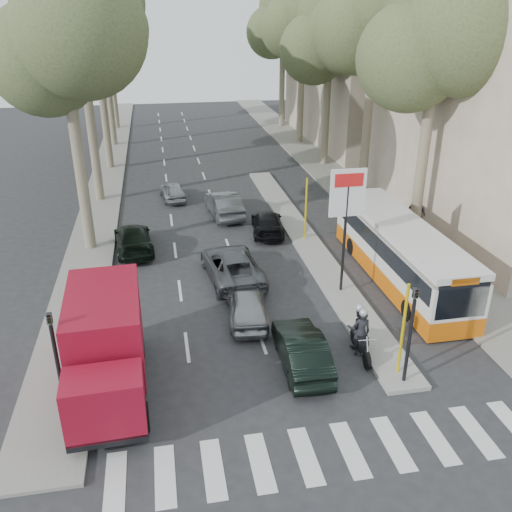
% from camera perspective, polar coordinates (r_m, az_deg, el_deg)
% --- Properties ---
extents(ground, '(120.00, 120.00, 0.00)m').
position_cam_1_polar(ground, '(19.31, 4.39, -11.67)').
color(ground, '#28282B').
rests_on(ground, ground).
extents(sidewalk_right, '(3.20, 70.00, 0.12)m').
position_cam_1_polar(sidewalk_right, '(43.52, 7.12, 9.26)').
color(sidewalk_right, gray).
rests_on(sidewalk_right, ground).
extents(median_left, '(2.40, 64.00, 0.12)m').
position_cam_1_polar(median_left, '(44.63, -15.18, 8.98)').
color(median_left, gray).
rests_on(median_left, ground).
extents(traffic_island, '(1.50, 26.00, 0.16)m').
position_cam_1_polar(traffic_island, '(29.34, 5.14, 1.76)').
color(traffic_island, gray).
rests_on(traffic_island, ground).
extents(building_far, '(11.00, 20.00, 16.00)m').
position_cam_1_polar(building_far, '(52.95, 12.16, 20.36)').
color(building_far, '#B7A88E').
rests_on(building_far, ground).
extents(billboard, '(1.50, 12.10, 5.60)m').
position_cam_1_polar(billboard, '(22.71, 9.47, 4.42)').
color(billboard, yellow).
rests_on(billboard, ground).
extents(traffic_light_island, '(0.16, 0.41, 3.60)m').
position_cam_1_polar(traffic_light_island, '(17.84, 16.11, -6.47)').
color(traffic_light_island, black).
rests_on(traffic_light_island, ground).
extents(traffic_light_left, '(0.16, 0.41, 3.60)m').
position_cam_1_polar(traffic_light_left, '(16.93, -20.45, -8.94)').
color(traffic_light_left, black).
rests_on(traffic_light_left, ground).
extents(tree_l_a, '(7.40, 7.20, 14.10)m').
position_cam_1_polar(tree_l_a, '(27.38, -19.47, 21.16)').
color(tree_l_a, '#6B604C').
rests_on(tree_l_a, ground).
extents(tree_l_b, '(7.40, 7.20, 14.88)m').
position_cam_1_polar(tree_l_b, '(35.32, -18.05, 22.95)').
color(tree_l_b, '#6B604C').
rests_on(tree_l_b, ground).
extents(tree_l_c, '(7.40, 7.20, 13.71)m').
position_cam_1_polar(tree_l_c, '(43.28, -16.40, 21.85)').
color(tree_l_c, '#6B604C').
rests_on(tree_l_c, ground).
extents(tree_l_d, '(7.40, 7.20, 15.66)m').
position_cam_1_polar(tree_l_d, '(51.25, -16.02, 24.11)').
color(tree_l_d, '#6B604C').
rests_on(tree_l_d, ground).
extents(tree_l_e, '(7.40, 7.20, 14.49)m').
position_cam_1_polar(tree_l_e, '(59.24, -15.40, 23.11)').
color(tree_l_e, '#6B604C').
rests_on(tree_l_e, ground).
extents(tree_r_a, '(7.40, 7.20, 14.10)m').
position_cam_1_polar(tree_r_a, '(28.48, 18.84, 21.33)').
color(tree_r_a, '#6B604C').
rests_on(tree_r_a, ground).
extents(tree_r_b, '(7.40, 7.20, 15.27)m').
position_cam_1_polar(tree_r_b, '(35.76, 12.74, 24.05)').
color(tree_r_b, '#6B604C').
rests_on(tree_r_b, ground).
extents(tree_r_c, '(7.40, 7.20, 13.32)m').
position_cam_1_polar(tree_r_c, '(43.25, 7.95, 22.08)').
color(tree_r_c, '#6B604C').
rests_on(tree_r_c, ground).
extents(tree_r_d, '(7.40, 7.20, 14.88)m').
position_cam_1_polar(tree_r_d, '(50.91, 5.15, 24.09)').
color(tree_r_d, '#6B604C').
rests_on(tree_r_d, ground).
extents(tree_r_e, '(7.40, 7.20, 14.10)m').
position_cam_1_polar(tree_r_e, '(58.70, 2.99, 23.52)').
color(tree_r_e, '#6B604C').
rests_on(tree_r_e, ground).
extents(silver_hatchback, '(1.86, 3.91, 1.29)m').
position_cam_1_polar(silver_hatchback, '(21.65, -0.92, -5.21)').
color(silver_hatchback, '#9A9DA1').
rests_on(silver_hatchback, ground).
extents(dark_hatchback, '(1.51, 4.08, 1.33)m').
position_cam_1_polar(dark_hatchback, '(19.07, 4.82, -9.77)').
color(dark_hatchback, black).
rests_on(dark_hatchback, ground).
extents(queue_car_a, '(2.73, 5.14, 1.38)m').
position_cam_1_polar(queue_car_a, '(24.87, -2.54, -0.97)').
color(queue_car_a, '#4F5257').
rests_on(queue_car_a, ground).
extents(queue_car_b, '(2.18, 4.27, 1.19)m').
position_cam_1_polar(queue_car_b, '(30.05, 1.21, 3.48)').
color(queue_car_b, black).
rests_on(queue_car_b, ground).
extents(queue_car_c, '(1.81, 3.58, 1.17)m').
position_cam_1_polar(queue_car_c, '(35.98, -8.77, 6.77)').
color(queue_car_c, gray).
rests_on(queue_car_c, ground).
extents(queue_car_d, '(1.97, 4.57, 1.46)m').
position_cam_1_polar(queue_car_d, '(32.69, -3.37, 5.47)').
color(queue_car_d, '#4D5155').
rests_on(queue_car_d, ground).
extents(queue_car_e, '(2.26, 4.63, 1.30)m').
position_cam_1_polar(queue_car_e, '(28.49, -12.79, 1.76)').
color(queue_car_e, black).
rests_on(queue_car_e, ground).
extents(red_truck, '(2.50, 6.06, 3.19)m').
position_cam_1_polar(red_truck, '(18.03, -15.52, -9.02)').
color(red_truck, black).
rests_on(red_truck, ground).
extents(city_bus, '(2.36, 10.54, 2.77)m').
position_cam_1_polar(city_bus, '(25.25, 14.91, 0.52)').
color(city_bus, '#D05C0B').
rests_on(city_bus, ground).
extents(motorcycle, '(0.84, 2.26, 1.92)m').
position_cam_1_polar(motorcycle, '(19.94, 10.84, -7.77)').
color(motorcycle, black).
rests_on(motorcycle, ground).
extents(pedestrian_near, '(1.08, 1.21, 1.88)m').
position_cam_1_polar(pedestrian_near, '(31.51, 16.47, 4.37)').
color(pedestrian_near, '#3D2D44').
rests_on(pedestrian_near, sidewalk_right).
extents(pedestrian_far, '(1.31, 1.12, 1.88)m').
position_cam_1_polar(pedestrian_far, '(26.95, 15.55, 1.06)').
color(pedestrian_far, '#6C5C51').
rests_on(pedestrian_far, sidewalk_right).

